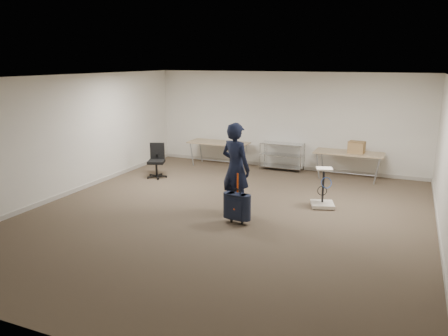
% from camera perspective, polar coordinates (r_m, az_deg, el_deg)
% --- Properties ---
extents(ground, '(9.00, 9.00, 0.00)m').
position_cam_1_polar(ground, '(9.03, 0.18, -6.27)').
color(ground, '#45392A').
rests_on(ground, ground).
extents(room_shell, '(8.00, 9.00, 9.00)m').
position_cam_1_polar(room_shell, '(10.23, 3.22, -3.53)').
color(room_shell, white).
rests_on(room_shell, ground).
extents(folding_table_left, '(1.80, 0.75, 0.73)m').
position_cam_1_polar(folding_table_left, '(13.08, -0.71, 3.19)').
color(folding_table_left, tan).
rests_on(folding_table_left, ground).
extents(folding_table_right, '(1.80, 0.75, 0.73)m').
position_cam_1_polar(folding_table_right, '(12.08, 16.01, 1.74)').
color(folding_table_right, tan).
rests_on(folding_table_right, ground).
extents(wire_shelf, '(1.22, 0.47, 0.80)m').
position_cam_1_polar(wire_shelf, '(12.73, 7.60, 1.68)').
color(wire_shelf, '#BBBEC2').
rests_on(wire_shelf, ground).
extents(person, '(0.80, 0.65, 1.90)m').
position_cam_1_polar(person, '(8.99, 1.53, -0.03)').
color(person, black).
rests_on(person, ground).
extents(suitcase, '(0.39, 0.25, 1.01)m').
position_cam_1_polar(suitcase, '(8.53, 1.71, -5.04)').
color(suitcase, black).
rests_on(suitcase, ground).
extents(office_chair, '(0.56, 0.57, 0.92)m').
position_cam_1_polar(office_chair, '(12.02, -8.78, 0.12)').
color(office_chair, black).
rests_on(office_chair, ground).
extents(equipment_cart, '(0.60, 0.60, 0.88)m').
position_cam_1_polar(equipment_cart, '(9.73, 12.78, -3.70)').
color(equipment_cart, silver).
rests_on(equipment_cart, ground).
extents(cardboard_box, '(0.44, 0.36, 0.31)m').
position_cam_1_polar(cardboard_box, '(12.03, 16.93, 2.62)').
color(cardboard_box, '#A4774C').
rests_on(cardboard_box, folding_table_right).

